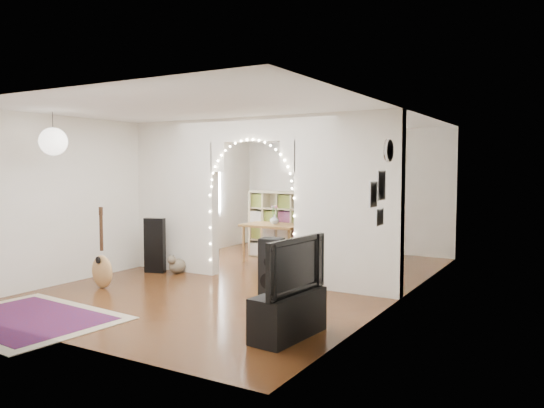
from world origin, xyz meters
The scene contains 25 objects.
floor centered at (0.00, 0.00, 0.00)m, with size 7.50×7.50×0.00m, color black.
ceiling centered at (0.00, 0.00, 2.70)m, with size 5.00×7.50×0.02m, color white.
wall_back centered at (0.00, 3.75, 1.35)m, with size 5.00×0.02×2.70m, color silver.
wall_front centered at (0.00, -3.75, 1.35)m, with size 5.00×0.02×2.70m, color silver.
wall_left centered at (-2.50, 0.00, 1.35)m, with size 0.02×7.50×2.70m, color silver.
wall_right centered at (2.50, 0.00, 1.35)m, with size 0.02×7.50×2.70m, color silver.
divider_wall centered at (0.00, 0.00, 1.42)m, with size 5.00×0.20×2.70m.
fairy_lights centered at (0.00, -0.13, 1.55)m, with size 1.64×0.04×1.60m, color #FFEABF, non-canonical shape.
window centered at (-2.47, 1.80, 1.50)m, with size 0.04×1.20×1.40m, color white.
wall_clock centered at (2.48, -0.60, 2.10)m, with size 0.31×0.31×0.03m, color white.
picture_frames centered at (2.48, -1.00, 1.50)m, with size 0.02×0.50×0.70m, color white, non-canonical shape.
paper_lantern centered at (-1.90, -2.40, 2.25)m, with size 0.40×0.40×0.40m, color white.
ceiling_fan centered at (0.00, 2.00, 2.40)m, with size 1.10×1.10×0.30m, color gold, non-canonical shape.
area_rug centered at (-1.19, -3.40, 0.01)m, with size 2.22×1.67×0.02m, color maroon.
guitar_case centered at (-1.85, -0.39, 0.49)m, with size 0.37×0.12×0.98m, color black.
acoustic_guitar centered at (-1.72, -1.72, 0.47)m, with size 0.45×0.20×1.07m.
tabby_cat centered at (-1.46, -0.27, 0.15)m, with size 0.25×0.55×0.37m.
floor_speaker centered at (0.79, -0.78, 0.42)m, with size 0.37×0.34×0.84m.
media_console centered at (1.93, -2.35, 0.25)m, with size 0.40×1.00×0.50m, color black.
tv centered at (1.93, -2.35, 0.81)m, with size 1.07×0.14×0.62m, color black.
bookcase centered at (-0.69, 2.10, 0.69)m, with size 1.34×0.34×1.38m, color beige.
dining_table centered at (-0.55, 1.62, 0.68)m, with size 1.22×0.84×0.76m.
flower_vase centered at (-0.55, 1.62, 0.85)m, with size 0.18×0.18×0.19m, color white.
dining_chair_left centered at (0.53, 1.61, 0.26)m, with size 0.55×0.56×0.51m, color brown.
dining_chair_right centered at (0.39, 1.51, 0.23)m, with size 0.50×0.51×0.47m, color brown.
Camera 1 is at (4.68, -7.42, 1.88)m, focal length 35.00 mm.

